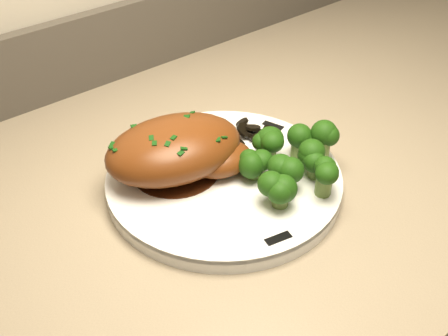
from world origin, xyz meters
TOP-DOWN VIEW (x-y plane):
  - counter at (0.33, 1.67)m, footprint 1.94×0.65m
  - plate at (0.21, 1.65)m, footprint 0.37×0.37m
  - rim_accent_0 at (0.33, 1.69)m, footprint 0.02×0.03m
  - rim_accent_1 at (0.11, 1.74)m, footprint 0.03×0.03m
  - rim_accent_2 at (0.18, 1.53)m, footprint 0.03×0.02m
  - gravy_pool at (0.16, 1.70)m, footprint 0.11×0.11m
  - chicken_breast at (0.17, 1.69)m, footprint 0.19×0.15m
  - mushroom_pile at (0.26, 1.69)m, footprint 0.10×0.08m
  - broccoli_florets at (0.27, 1.60)m, footprint 0.13×0.12m

SIDE VIEW (x-z plane):
  - counter at x=0.33m, z-range -0.06..0.90m
  - plate at x=0.21m, z-range 0.84..0.86m
  - rim_accent_0 at x=0.33m, z-range 0.86..0.86m
  - rim_accent_1 at x=0.11m, z-range 0.86..0.86m
  - rim_accent_2 at x=0.18m, z-range 0.86..0.86m
  - gravy_pool at x=0.16m, z-range 0.86..0.86m
  - mushroom_pile at x=0.26m, z-range 0.85..0.88m
  - broccoli_florets at x=0.27m, z-range 0.86..0.91m
  - chicken_breast at x=0.17m, z-range 0.86..0.93m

